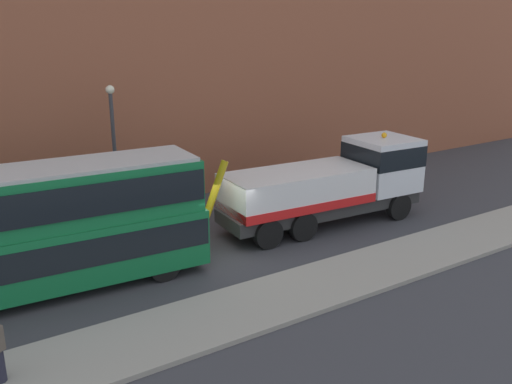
{
  "coord_description": "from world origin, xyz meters",
  "views": [
    {
      "loc": [
        -9.07,
        -16.75,
        8.24
      ],
      "look_at": [
        1.99,
        0.33,
        2.0
      ],
      "focal_mm": 38.84,
      "sensor_mm": 36.0,
      "label": 1
    }
  ],
  "objects": [
    {
      "name": "ground_plane",
      "position": [
        0.0,
        0.0,
        0.0
      ],
      "size": [
        120.0,
        120.0,
        0.0
      ],
      "primitive_type": "plane",
      "color": "#38383D"
    },
    {
      "name": "recovery_tow_truck",
      "position": [
        5.8,
        0.3,
        1.76
      ],
      "size": [
        10.21,
        3.18,
        3.67
      ],
      "rotation": [
        0.0,
        0.0,
        -0.06
      ],
      "color": "#2D2D2D",
      "rests_on": "ground_plane"
    },
    {
      "name": "double_decker_bus",
      "position": [
        -6.31,
        0.33,
        2.23
      ],
      "size": [
        11.15,
        3.22,
        4.06
      ],
      "rotation": [
        0.0,
        0.0,
        -0.06
      ],
      "color": "#146B38",
      "rests_on": "ground_plane"
    },
    {
      "name": "near_kerb",
      "position": [
        0.0,
        -4.2,
        0.07
      ],
      "size": [
        60.0,
        2.8,
        0.15
      ],
      "primitive_type": "cube",
      "color": "gray",
      "rests_on": "ground_plane"
    },
    {
      "name": "building_facade",
      "position": [
        0.0,
        7.58,
        8.07
      ],
      "size": [
        60.0,
        1.5,
        16.0
      ],
      "color": "#935138",
      "rests_on": "ground_plane"
    },
    {
      "name": "street_lamp",
      "position": [
        -1.76,
        5.39,
        3.47
      ],
      "size": [
        0.36,
        0.36,
        5.83
      ],
      "color": "#38383D",
      "rests_on": "ground_plane"
    }
  ]
}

